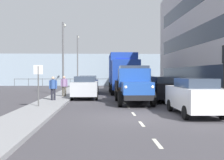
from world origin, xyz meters
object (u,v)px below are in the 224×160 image
at_px(car_navy_oppositeside_1, 88,84).
at_px(street_sign, 38,78).
at_px(truck_vintage_blue, 134,86).
at_px(lamp_post_promenade, 63,51).
at_px(pedestrian_with_bag, 53,86).
at_px(pedestrian_couple_a, 64,84).
at_px(car_silver_oppositeside_0, 85,87).
at_px(lamp_post_far, 78,56).
at_px(car_white_kerbside_near, 194,96).
at_px(car_black_kerbside_1, 164,89).
at_px(lorry_cargo_blue, 123,72).

relative_size(car_navy_oppositeside_1, street_sign, 1.76).
relative_size(truck_vintage_blue, lamp_post_promenade, 0.90).
xyz_separation_m(pedestrian_with_bag, pedestrian_couple_a, (-0.34, -3.00, 0.01)).
distance_m(car_silver_oppositeside_0, pedestrian_couple_a, 1.69).
xyz_separation_m(pedestrian_with_bag, street_sign, (0.21, 3.46, 0.61)).
bearing_deg(car_navy_oppositeside_1, pedestrian_couple_a, 72.18).
relative_size(truck_vintage_blue, pedestrian_couple_a, 3.55).
bearing_deg(pedestrian_with_bag, car_navy_oppositeside_1, -103.75).
height_order(pedestrian_with_bag, lamp_post_promenade, lamp_post_promenade).
height_order(car_navy_oppositeside_1, pedestrian_with_bag, pedestrian_with_bag).
xyz_separation_m(car_silver_oppositeside_0, lamp_post_promenade, (2.12, -3.41, 3.02)).
xyz_separation_m(truck_vintage_blue, lamp_post_far, (5.15, -19.74, 3.01)).
height_order(pedestrian_with_bag, lamp_post_far, lamp_post_far).
distance_m(truck_vintage_blue, car_white_kerbside_near, 5.21).
distance_m(car_navy_oppositeside_1, pedestrian_with_bag, 8.39).
bearing_deg(pedestrian_couple_a, car_black_kerbside_1, 158.50).
bearing_deg(car_white_kerbside_near, pedestrian_couple_a, -51.33).
bearing_deg(car_black_kerbside_1, street_sign, 25.07).
height_order(truck_vintage_blue, lorry_cargo_blue, lorry_cargo_blue).
distance_m(truck_vintage_blue, street_sign, 5.93).
bearing_deg(lorry_cargo_blue, street_sign, 64.89).
distance_m(car_black_kerbside_1, pedestrian_couple_a, 7.73).
bearing_deg(car_navy_oppositeside_1, lamp_post_promenade, 43.78).
relative_size(car_silver_oppositeside_0, lamp_post_far, 0.63).
relative_size(pedestrian_couple_a, lamp_post_promenade, 0.25).
bearing_deg(lamp_post_promenade, pedestrian_with_bag, 91.19).
xyz_separation_m(lorry_cargo_blue, car_silver_oppositeside_0, (3.37, 5.74, -1.18)).
bearing_deg(car_white_kerbside_near, pedestrian_with_bag, -38.49).
xyz_separation_m(car_black_kerbside_1, pedestrian_with_bag, (7.53, 0.17, 0.18)).
xyz_separation_m(car_white_kerbside_near, street_sign, (7.75, -2.53, 0.79)).
distance_m(truck_vintage_blue, car_navy_oppositeside_1, 10.00).
bearing_deg(car_navy_oppositeside_1, car_black_kerbside_1, 124.79).
height_order(car_silver_oppositeside_0, lamp_post_far, lamp_post_far).
bearing_deg(pedestrian_with_bag, lamp_post_promenade, -88.81).
bearing_deg(car_navy_oppositeside_1, pedestrian_with_bag, 76.25).
relative_size(truck_vintage_blue, lamp_post_far, 0.83).
bearing_deg(lamp_post_far, pedestrian_couple_a, 90.78).
relative_size(car_white_kerbside_near, lamp_post_promenade, 0.68).
xyz_separation_m(truck_vintage_blue, street_sign, (5.50, 2.16, 0.50)).
relative_size(lorry_cargo_blue, car_navy_oppositeside_1, 2.07).
bearing_deg(car_white_kerbside_near, lamp_post_far, -73.14).
bearing_deg(lorry_cargo_blue, car_black_kerbside_1, 104.69).
xyz_separation_m(lamp_post_far, street_sign, (0.34, 21.90, -2.50)).
bearing_deg(car_black_kerbside_1, lamp_post_promenade, -37.81).
distance_m(car_white_kerbside_near, lamp_post_promenade, 14.64).
height_order(pedestrian_with_bag, street_sign, street_sign).
distance_m(lamp_post_promenade, street_sign, 9.83).
xyz_separation_m(pedestrian_couple_a, lamp_post_promenade, (0.47, -3.11, 2.84)).
xyz_separation_m(pedestrian_with_bag, lamp_post_promenade, (0.13, -6.11, 2.84)).
height_order(pedestrian_couple_a, street_sign, street_sign).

